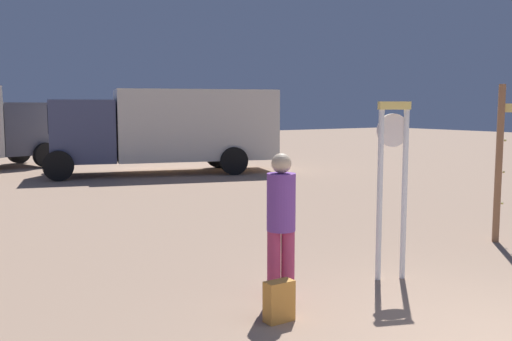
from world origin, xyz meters
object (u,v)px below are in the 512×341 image
Objects in this scene: person_near_clock at (281,219)px; box_truck_near at (170,127)px; backpack at (279,301)px; standing_clock at (392,172)px.

person_near_clock is 13.11m from box_truck_near.
box_truck_near reaches higher than backpack.
backpack is at bearing -168.68° from standing_clock.
person_near_clock is at bearing 177.34° from standing_clock.
standing_clock is 5.32× the size of backpack.
box_truck_near is (4.77, 12.83, 1.33)m from backpack.
box_truck_near reaches higher than standing_clock.
person_near_clock is at bearing -109.56° from box_truck_near.
backpack is 0.06× the size of box_truck_near.
box_truck_near reaches higher than person_near_clock.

